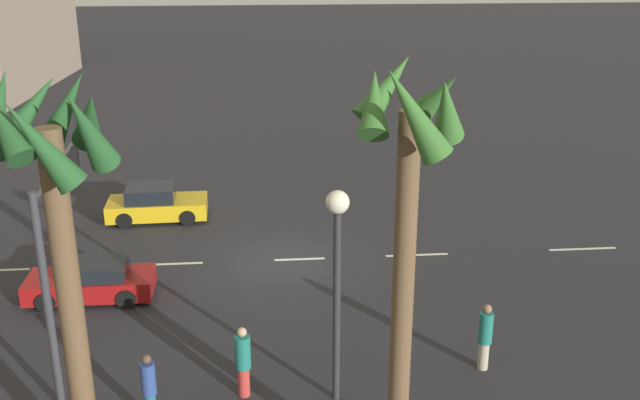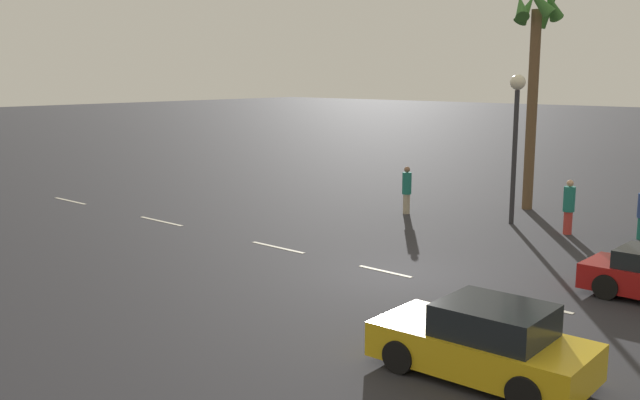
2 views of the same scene
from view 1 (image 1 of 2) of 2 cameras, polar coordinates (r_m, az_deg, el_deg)
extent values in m
plane|color=#28282D|center=(26.37, -3.07, -4.73)|extent=(220.00, 220.00, 0.00)
cube|color=silver|center=(28.97, 19.92, -3.63)|extent=(2.57, 0.14, 0.01)
cube|color=silver|center=(26.97, 7.62, -4.30)|extent=(2.31, 0.14, 0.01)
cube|color=silver|center=(26.40, -1.62, -4.67)|extent=(1.83, 0.14, 0.01)
cube|color=silver|center=(26.55, -11.38, -4.93)|extent=(2.02, 0.14, 0.01)
cube|color=silver|center=(27.91, -23.85, -5.06)|extent=(2.03, 0.14, 0.01)
cube|color=gold|center=(30.71, -12.63, -0.57)|extent=(4.09, 1.95, 0.69)
cube|color=black|center=(30.53, -13.17, 0.53)|extent=(1.99, 1.67, 0.59)
cylinder|color=black|center=(31.47, -10.21, -0.25)|extent=(0.65, 0.24, 0.64)
cylinder|color=black|center=(29.85, -10.37, -1.38)|extent=(0.65, 0.24, 0.64)
cylinder|color=black|center=(31.73, -14.71, -0.43)|extent=(0.65, 0.24, 0.64)
cylinder|color=black|center=(30.13, -15.12, -1.56)|extent=(0.65, 0.24, 0.64)
cube|color=maroon|center=(24.59, -17.57, -6.35)|extent=(3.98, 1.67, 0.64)
cube|color=black|center=(24.32, -17.15, -5.19)|extent=(1.91, 1.47, 0.45)
cylinder|color=black|center=(24.29, -20.76, -7.51)|extent=(0.64, 0.22, 0.64)
cylinder|color=black|center=(25.65, -19.88, -5.92)|extent=(0.64, 0.22, 0.64)
cylinder|color=black|center=(23.73, -14.98, -7.51)|extent=(0.64, 0.22, 0.64)
cylinder|color=black|center=(25.11, -14.42, -5.88)|extent=(0.64, 0.22, 0.64)
cylinder|color=#38383D|center=(18.43, -20.61, -7.72)|extent=(0.20, 0.20, 5.62)
cylinder|color=#38383D|center=(19.78, -20.15, 2.23)|extent=(0.44, 5.00, 0.12)
cube|color=black|center=(22.29, -18.84, 2.73)|extent=(0.34, 0.34, 0.95)
sphere|color=#360503|center=(22.39, -18.85, 3.59)|extent=(0.20, 0.20, 0.20)
sphere|color=#392605|center=(22.47, -18.76, 2.85)|extent=(0.20, 0.20, 0.20)
sphere|color=green|center=(22.55, -18.68, 2.12)|extent=(0.20, 0.20, 0.20)
cube|color=#1959B2|center=(19.64, -20.17, 1.12)|extent=(0.11, 1.10, 0.28)
cylinder|color=#2D2D33|center=(17.71, 1.32, -8.65)|extent=(0.18, 0.18, 4.99)
sphere|color=#F2EACC|center=(16.57, 1.39, -0.18)|extent=(0.56, 0.56, 0.56)
cylinder|color=#BF3833|center=(18.99, -6.00, -13.98)|extent=(0.33, 0.33, 0.81)
cylinder|color=#1E7266|center=(18.54, -6.10, -11.79)|extent=(0.44, 0.44, 0.88)
sphere|color=tan|center=(18.25, -6.16, -10.29)|extent=(0.24, 0.24, 0.24)
cylinder|color=#2D478C|center=(18.06, -13.35, -13.51)|extent=(0.43, 0.43, 0.83)
sphere|color=brown|center=(17.78, -13.48, -12.09)|extent=(0.22, 0.22, 0.22)
cylinder|color=#B2A58C|center=(20.41, 12.72, -11.81)|extent=(0.39, 0.39, 0.80)
cylinder|color=#1E7266|center=(19.99, 12.90, -9.76)|extent=(0.52, 0.52, 0.88)
sphere|color=#8C664C|center=(19.72, 13.02, -8.34)|extent=(0.24, 0.24, 0.24)
cylinder|color=brown|center=(14.31, 6.45, -9.03)|extent=(0.42, 0.42, 8.11)
cone|color=#38702D|center=(12.83, 4.27, 7.68)|extent=(0.76, 1.34, 1.34)
cone|color=#38702D|center=(12.02, 7.39, 6.77)|extent=(1.42, 0.76, 1.74)
cone|color=#38702D|center=(12.73, 9.92, 7.06)|extent=(0.99, 1.26, 1.36)
cone|color=#38702D|center=(13.31, 9.01, 7.86)|extent=(1.21, 1.37, 1.29)
cone|color=#38702D|center=(13.37, 5.30, 8.81)|extent=(1.48, 1.11, 1.44)
cylinder|color=brown|center=(15.28, -18.88, -8.86)|extent=(0.49, 0.49, 7.75)
cone|color=#235628|center=(13.54, -23.63, 5.65)|extent=(1.43, 1.48, 1.49)
cone|color=#235628|center=(13.10, -21.11, 4.07)|extent=(1.46, 0.72, 1.78)
cone|color=#235628|center=(13.42, -17.78, 5.24)|extent=(1.05, 1.48, 1.73)
cone|color=#235628|center=(13.99, -17.68, 6.17)|extent=(1.06, 1.55, 1.44)
cone|color=#235628|center=(14.62, -19.40, 6.69)|extent=(1.38, 0.77, 1.70)
cone|color=#235628|center=(14.62, -21.90, 6.51)|extent=(1.55, 1.35, 1.54)
camera|label=2|loc=(41.70, -19.78, 11.27)|focal=40.20mm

